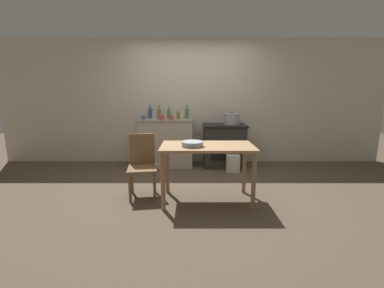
{
  "coord_description": "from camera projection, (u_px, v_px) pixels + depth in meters",
  "views": [
    {
      "loc": [
        0.0,
        -3.83,
        1.46
      ],
      "look_at": [
        0.0,
        0.38,
        0.62
      ],
      "focal_mm": 24.0,
      "sensor_mm": 36.0,
      "label": 1
    }
  ],
  "objects": [
    {
      "name": "bottle_center_left",
      "position": [
        159.0,
        113.0,
        5.13
      ],
      "size": [
        0.07,
        0.07,
        0.27
      ],
      "color": "olive",
      "rests_on": "counter_cabinet"
    },
    {
      "name": "flour_sack",
      "position": [
        233.0,
        163.0,
        4.8
      ],
      "size": [
        0.24,
        0.17,
        0.32
      ],
      "primitive_type": "cube",
      "color": "beige",
      "rests_on": "ground_plane"
    },
    {
      "name": "work_table",
      "position": [
        207.0,
        153.0,
        3.42
      ],
      "size": [
        1.23,
        0.68,
        0.78
      ],
      "color": "#A87F56",
      "rests_on": "ground_plane"
    },
    {
      "name": "stove",
      "position": [
        224.0,
        145.0,
        5.18
      ],
      "size": [
        0.85,
        0.64,
        0.84
      ],
      "color": "#2D2B28",
      "rests_on": "ground_plane"
    },
    {
      "name": "cup_mid_right",
      "position": [
        182.0,
        117.0,
        5.05
      ],
      "size": [
        0.07,
        0.07,
        0.1
      ],
      "primitive_type": "cylinder",
      "color": "beige",
      "rests_on": "counter_cabinet"
    },
    {
      "name": "bottle_center_right",
      "position": [
        169.0,
        114.0,
        5.14
      ],
      "size": [
        0.08,
        0.08,
        0.25
      ],
      "color": "#517F5B",
      "rests_on": "counter_cabinet"
    },
    {
      "name": "wall_back",
      "position": [
        192.0,
        102.0,
        5.35
      ],
      "size": [
        8.0,
        0.07,
        2.55
      ],
      "color": "beige",
      "rests_on": "ground_plane"
    },
    {
      "name": "bottle_center",
      "position": [
        187.0,
        113.0,
        5.17
      ],
      "size": [
        0.08,
        0.08,
        0.27
      ],
      "color": "#517F5B",
      "rests_on": "counter_cabinet"
    },
    {
      "name": "stock_pot",
      "position": [
        232.0,
        119.0,
        5.06
      ],
      "size": [
        0.31,
        0.31,
        0.25
      ],
      "color": "#A8A8AD",
      "rests_on": "stove"
    },
    {
      "name": "chair",
      "position": [
        142.0,
        164.0,
        3.66
      ],
      "size": [
        0.45,
        0.45,
        0.88
      ],
      "rotation": [
        0.0,
        0.0,
        0.14
      ],
      "color": "brown",
      "rests_on": "ground_plane"
    },
    {
      "name": "cup_end_right",
      "position": [
        162.0,
        117.0,
        4.9
      ],
      "size": [
        0.09,
        0.09,
        0.1
      ],
      "primitive_type": "cylinder",
      "color": "#B74C42",
      "rests_on": "counter_cabinet"
    },
    {
      "name": "bottle_mid_left",
      "position": [
        150.0,
        113.0,
        5.29
      ],
      "size": [
        0.07,
        0.07,
        0.27
      ],
      "color": "#3D5675",
      "rests_on": "counter_cabinet"
    },
    {
      "name": "ground_plane",
      "position": [
        192.0,
        187.0,
        4.04
      ],
      "size": [
        14.0,
        14.0,
        0.0
      ],
      "primitive_type": "plane",
      "color": "brown"
    },
    {
      "name": "counter_cabinet",
      "position": [
        166.0,
        142.0,
        5.19
      ],
      "size": [
        1.08,
        0.6,
        0.95
      ],
      "color": "#B2A893",
      "rests_on": "ground_plane"
    },
    {
      "name": "mixing_bowl_large",
      "position": [
        192.0,
        144.0,
        3.31
      ],
      "size": [
        0.29,
        0.29,
        0.06
      ],
      "color": "#93A8B2",
      "rests_on": "work_table"
    },
    {
      "name": "bottle_far_left",
      "position": [
        154.0,
        115.0,
        5.15
      ],
      "size": [
        0.08,
        0.08,
        0.18
      ],
      "color": "silver",
      "rests_on": "counter_cabinet"
    },
    {
      "name": "cup_right",
      "position": [
        144.0,
        117.0,
        4.99
      ],
      "size": [
        0.09,
        0.09,
        0.08
      ],
      "primitive_type": "cylinder",
      "color": "#4C6B99",
      "rests_on": "counter_cabinet"
    },
    {
      "name": "bottle_left",
      "position": [
        178.0,
        115.0,
        5.12
      ],
      "size": [
        0.07,
        0.07,
        0.17
      ],
      "color": "olive",
      "rests_on": "counter_cabinet"
    },
    {
      "name": "cup_far_right",
      "position": [
        172.0,
        118.0,
        4.88
      ],
      "size": [
        0.08,
        0.08,
        0.1
      ],
      "primitive_type": "cylinder",
      "color": "#B74C42",
      "rests_on": "counter_cabinet"
    }
  ]
}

